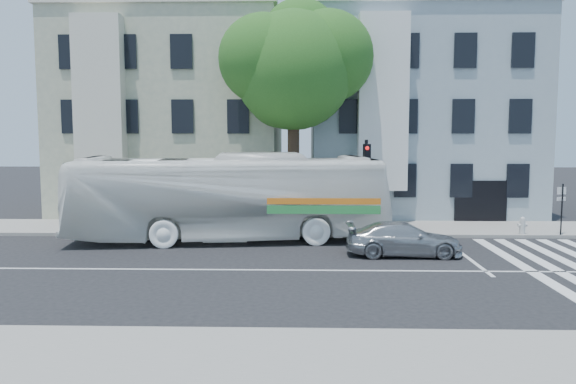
{
  "coord_description": "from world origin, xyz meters",
  "views": [
    {
      "loc": [
        0.44,
        -18.29,
        4.5
      ],
      "look_at": [
        -0.1,
        2.16,
        2.4
      ],
      "focal_mm": 35.0,
      "sensor_mm": 36.0,
      "label": 1
    }
  ],
  "objects_px": {
    "bus": "(229,197)",
    "sedan": "(404,239)",
    "fire_hydrant": "(522,225)",
    "traffic_signal": "(366,175)"
  },
  "relations": [
    {
      "from": "sedan",
      "to": "bus",
      "type": "bearing_deg",
      "value": 68.44
    },
    {
      "from": "sedan",
      "to": "fire_hydrant",
      "type": "bearing_deg",
      "value": -56.15
    },
    {
      "from": "sedan",
      "to": "fire_hydrant",
      "type": "xyz_separation_m",
      "value": [
        5.88,
        3.88,
        -0.08
      ]
    },
    {
      "from": "traffic_signal",
      "to": "fire_hydrant",
      "type": "bearing_deg",
      "value": -10.74
    },
    {
      "from": "bus",
      "to": "sedan",
      "type": "bearing_deg",
      "value": -118.73
    },
    {
      "from": "bus",
      "to": "fire_hydrant",
      "type": "bearing_deg",
      "value": -91.8
    },
    {
      "from": "traffic_signal",
      "to": "fire_hydrant",
      "type": "xyz_separation_m",
      "value": [
        6.91,
        0.36,
        -2.22
      ]
    },
    {
      "from": "traffic_signal",
      "to": "fire_hydrant",
      "type": "relative_size",
      "value": 5.61
    },
    {
      "from": "sedan",
      "to": "fire_hydrant",
      "type": "relative_size",
      "value": 5.6
    },
    {
      "from": "sedan",
      "to": "traffic_signal",
      "type": "bearing_deg",
      "value": 16.76
    }
  ]
}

